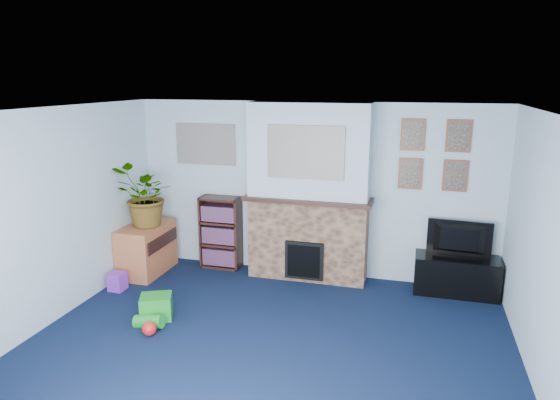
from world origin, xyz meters
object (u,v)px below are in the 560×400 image
(bookshelf, at_px, (221,234))
(sideboard, at_px, (147,249))
(television, at_px, (459,240))
(tv_stand, at_px, (456,277))

(bookshelf, xyz_separation_m, sideboard, (-0.94, -0.48, -0.15))
(television, xyz_separation_m, bookshelf, (-3.25, 0.06, -0.22))
(tv_stand, distance_m, television, 0.49)
(bookshelf, relative_size, sideboard, 1.18)
(television, distance_m, sideboard, 4.23)
(tv_stand, bearing_deg, bookshelf, 178.65)
(tv_stand, bearing_deg, sideboard, -174.47)
(bookshelf, bearing_deg, tv_stand, -1.35)
(tv_stand, height_order, television, television)
(television, height_order, sideboard, television)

